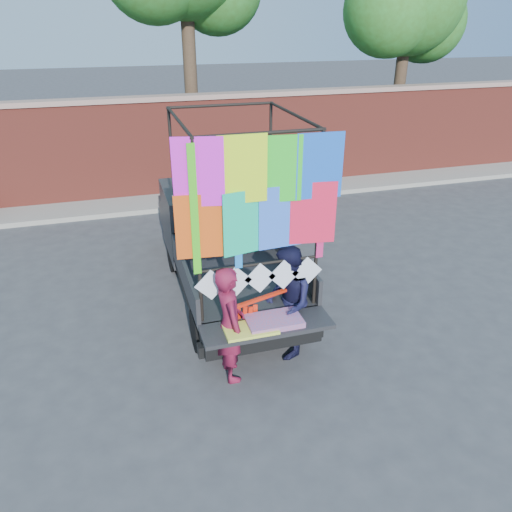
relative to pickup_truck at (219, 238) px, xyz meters
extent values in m
plane|color=#38383A|center=(-0.33, -1.96, -0.82)|extent=(90.00, 90.00, 0.00)
cube|color=maroon|center=(-0.33, 5.04, 0.43)|extent=(30.00, 0.35, 2.50)
cube|color=gray|center=(-0.33, 5.04, 1.73)|extent=(30.00, 0.45, 0.12)
cube|color=gray|center=(-0.33, 4.34, -0.76)|extent=(30.00, 1.20, 0.12)
cylinder|color=#38281C|center=(0.67, 6.24, 1.91)|extent=(0.36, 0.36, 5.46)
cylinder|color=#38281C|center=(7.17, 6.24, 1.46)|extent=(0.36, 0.36, 4.55)
sphere|color=#2E5E1B|center=(8.07, 6.64, 3.41)|extent=(2.40, 2.40, 2.40)
sphere|color=#2E5E1B|center=(6.37, 5.94, 3.73)|extent=(2.60, 2.60, 2.60)
cylinder|color=black|center=(-0.75, 0.58, -0.50)|extent=(0.21, 0.64, 0.64)
cylinder|color=black|center=(-0.75, -2.03, -0.50)|extent=(0.21, 0.64, 0.64)
cylinder|color=black|center=(0.75, 0.58, -0.50)|extent=(0.21, 0.64, 0.64)
cylinder|color=black|center=(0.75, -2.03, -0.50)|extent=(0.21, 0.64, 0.64)
cube|color=black|center=(0.00, -0.77, -0.33)|extent=(1.64, 4.05, 0.29)
cube|color=black|center=(0.00, -1.50, -0.06)|extent=(1.74, 2.22, 0.10)
cube|color=black|center=(-0.85, -1.50, 0.15)|extent=(0.06, 2.22, 0.43)
cube|color=black|center=(0.85, -1.50, 0.15)|extent=(0.06, 2.22, 0.43)
cube|color=black|center=(0.00, -0.41, 0.15)|extent=(1.74, 0.06, 0.43)
cube|color=black|center=(0.00, 0.53, 0.20)|extent=(1.74, 1.54, 1.21)
cube|color=#8C9EAD|center=(0.00, 0.09, 0.58)|extent=(1.54, 0.06, 0.53)
cube|color=#8C9EAD|center=(0.00, 1.25, 0.39)|extent=(1.54, 0.10, 0.68)
cube|color=black|center=(0.00, 1.59, -0.04)|extent=(1.69, 0.87, 0.53)
cube|color=black|center=(0.00, -2.85, -0.04)|extent=(1.74, 0.53, 0.06)
cube|color=black|center=(0.00, -2.63, -0.41)|extent=(1.79, 0.14, 0.17)
cylinder|color=black|center=(-0.79, -2.51, 1.19)|extent=(0.05, 0.05, 2.41)
cylinder|color=black|center=(-0.79, -0.48, 1.19)|extent=(0.05, 0.05, 2.41)
cylinder|color=black|center=(0.79, -2.51, 1.19)|extent=(0.05, 0.05, 2.41)
cylinder|color=black|center=(0.79, -0.48, 1.19)|extent=(0.05, 0.05, 2.41)
cylinder|color=black|center=(0.00, -2.51, 2.40)|extent=(1.64, 0.04, 0.04)
cylinder|color=black|center=(0.00, -0.48, 2.40)|extent=(1.64, 0.04, 0.04)
cylinder|color=black|center=(-0.79, -1.50, 2.40)|extent=(0.04, 2.08, 0.04)
cylinder|color=black|center=(0.79, -1.50, 2.40)|extent=(0.04, 2.08, 0.04)
cylinder|color=black|center=(0.00, -2.51, 0.71)|extent=(1.64, 0.04, 0.04)
cube|color=#F21AEB|center=(-0.72, -2.53, 1.96)|extent=(0.60, 0.01, 0.82)
cube|color=#CAF91A|center=(-0.24, -2.57, 1.96)|extent=(0.60, 0.01, 0.82)
cube|color=#25D326|center=(0.24, -2.53, 1.96)|extent=(0.60, 0.01, 0.82)
cube|color=blue|center=(0.72, -2.57, 1.96)|extent=(0.60, 0.01, 0.82)
cube|color=#E34F13|center=(-0.72, -2.53, 1.34)|extent=(0.60, 0.01, 0.82)
cube|color=#0EC58B|center=(-0.24, -2.57, 1.34)|extent=(0.60, 0.01, 0.82)
cube|color=#326BF1|center=(0.24, -2.53, 1.34)|extent=(0.60, 0.01, 0.82)
cube|color=#EA1B40|center=(0.72, -2.57, 1.34)|extent=(0.60, 0.01, 0.82)
cube|color=#3DC919|center=(-0.82, -2.55, 1.53)|extent=(0.10, 0.01, 1.64)
cube|color=#C92162|center=(0.82, -2.55, 1.53)|extent=(0.10, 0.01, 1.64)
cube|color=blue|center=(-0.29, -2.55, 1.53)|extent=(0.10, 0.01, 1.64)
cube|color=white|center=(-0.66, -2.54, 0.52)|extent=(0.44, 0.01, 0.44)
cube|color=white|center=(-0.33, -2.54, 0.52)|extent=(0.44, 0.01, 0.44)
cube|color=white|center=(0.00, -2.54, 0.52)|extent=(0.44, 0.01, 0.44)
cube|color=white|center=(0.33, -2.54, 0.52)|extent=(0.44, 0.01, 0.44)
cube|color=white|center=(0.66, -2.54, 0.52)|extent=(0.44, 0.01, 0.44)
cube|color=#FF4438|center=(0.10, -2.85, 0.02)|extent=(0.72, 0.43, 0.08)
cube|color=#D4E147|center=(-0.24, -2.92, 0.00)|extent=(0.68, 0.39, 0.04)
imported|color=maroon|center=(-0.47, -2.73, 0.00)|extent=(0.41, 0.61, 1.64)
imported|color=black|center=(0.42, -2.45, 0.02)|extent=(0.79, 0.92, 1.67)
cube|color=red|center=(-0.02, -2.59, 0.23)|extent=(0.90, 0.32, 0.04)
cube|color=red|center=(-0.32, -2.61, -0.07)|extent=(0.06, 0.02, 0.54)
cube|color=red|center=(-0.24, -2.61, -0.09)|extent=(0.06, 0.02, 0.54)
cube|color=red|center=(-0.16, -2.61, -0.11)|extent=(0.06, 0.02, 0.54)
cube|color=red|center=(-0.08, -2.61, -0.13)|extent=(0.06, 0.02, 0.54)
camera|label=1|loc=(-1.68, -8.04, 3.64)|focal=35.00mm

